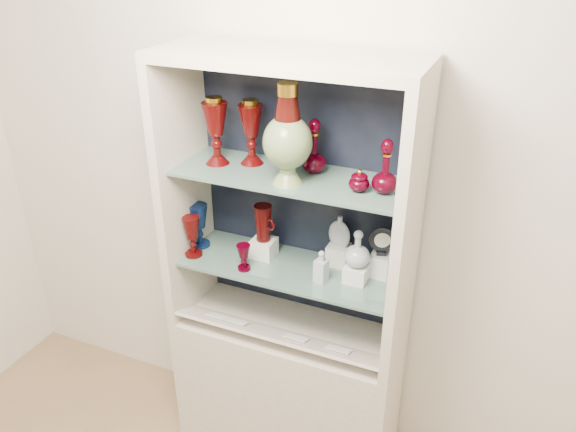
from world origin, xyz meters
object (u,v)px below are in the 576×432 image
at_px(enamel_urn, 288,135).
at_px(clear_square_bottle, 321,266).
at_px(pedestal_lamp_left, 216,131).
at_px(cameo_medallion, 382,241).
at_px(pedestal_lamp_right, 251,132).
at_px(clear_round_decanter, 358,250).
at_px(ruby_goblet_small, 244,257).
at_px(flat_flask, 340,231).
at_px(ruby_goblet_tall, 192,236).
at_px(ruby_decanter_b, 386,165).
at_px(cobalt_goblet, 199,225).
at_px(ruby_decanter_a, 314,143).
at_px(ruby_pitcher, 263,223).
at_px(lidded_bowl, 359,180).

xyz_separation_m(enamel_urn, clear_square_bottle, (0.14, 0.02, -0.54)).
relative_size(pedestal_lamp_left, cameo_medallion, 2.15).
bearing_deg(pedestal_lamp_right, clear_round_decanter, -5.80).
relative_size(ruby_goblet_small, flat_flask, 0.83).
bearing_deg(cameo_medallion, flat_flask, 156.67).
relative_size(clear_square_bottle, clear_round_decanter, 0.91).
distance_m(ruby_goblet_tall, ruby_goblet_small, 0.26).
bearing_deg(pedestal_lamp_left, ruby_decanter_b, -1.53).
height_order(enamel_urn, ruby_goblet_tall, enamel_urn).
xyz_separation_m(ruby_decanter_b, clear_square_bottle, (-0.22, -0.03, -0.46)).
distance_m(cobalt_goblet, ruby_goblet_tall, 0.09).
xyz_separation_m(cobalt_goblet, flat_flask, (0.62, 0.10, 0.06)).
height_order(pedestal_lamp_left, pedestal_lamp_right, pedestal_lamp_left).
height_order(enamel_urn, clear_round_decanter, enamel_urn).
xyz_separation_m(pedestal_lamp_left, clear_square_bottle, (0.48, -0.05, -0.49)).
relative_size(ruby_decanter_a, ruby_pitcher, 1.50).
distance_m(pedestal_lamp_left, ruby_pitcher, 0.44).
distance_m(enamel_urn, cobalt_goblet, 0.69).
bearing_deg(clear_square_bottle, clear_round_decanter, 23.39).
bearing_deg(clear_round_decanter, clear_square_bottle, -156.61).
bearing_deg(ruby_pitcher, ruby_decanter_b, 13.51).
xyz_separation_m(ruby_pitcher, flat_flask, (0.32, 0.06, -0.00)).
relative_size(pedestal_lamp_right, cobalt_goblet, 1.30).
bearing_deg(ruby_goblet_tall, ruby_decanter_b, 4.21).
height_order(pedestal_lamp_left, clear_square_bottle, pedestal_lamp_left).
bearing_deg(pedestal_lamp_right, lidded_bowl, -11.06).
distance_m(ruby_decanter_b, cobalt_goblet, 0.92).
bearing_deg(pedestal_lamp_right, ruby_decanter_b, -7.38).
relative_size(ruby_decanter_a, cameo_medallion, 1.93).
height_order(pedestal_lamp_right, clear_square_bottle, pedestal_lamp_right).
bearing_deg(ruby_goblet_small, enamel_urn, 5.99).
xyz_separation_m(lidded_bowl, clear_square_bottle, (-0.13, -0.01, -0.39)).
xyz_separation_m(lidded_bowl, cobalt_goblet, (-0.73, 0.05, -0.36)).
bearing_deg(enamel_urn, ruby_pitcher, 145.10).
bearing_deg(cameo_medallion, clear_square_bottle, -164.70).
bearing_deg(flat_flask, lidded_bowl, -41.30).
distance_m(ruby_decanter_b, lidded_bowl, 0.11).
height_order(clear_square_bottle, cameo_medallion, cameo_medallion).
distance_m(lidded_bowl, flat_flask, 0.35).
height_order(pedestal_lamp_left, ruby_pitcher, pedestal_lamp_left).
bearing_deg(ruby_goblet_small, cobalt_goblet, 159.63).
distance_m(enamel_urn, lidded_bowl, 0.31).
distance_m(ruby_goblet_small, clear_round_decanter, 0.47).
distance_m(cobalt_goblet, ruby_goblet_small, 0.29).
xyz_separation_m(pedestal_lamp_right, ruby_goblet_tall, (-0.23, -0.13, -0.46)).
relative_size(lidded_bowl, ruby_goblet_tall, 0.47).
xyz_separation_m(pedestal_lamp_left, lidded_bowl, (0.61, -0.04, -0.09)).
height_order(pedestal_lamp_left, ruby_goblet_small, pedestal_lamp_left).
xyz_separation_m(pedestal_lamp_left, enamel_urn, (0.34, -0.07, 0.05)).
bearing_deg(pedestal_lamp_right, ruby_decanter_a, 1.15).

